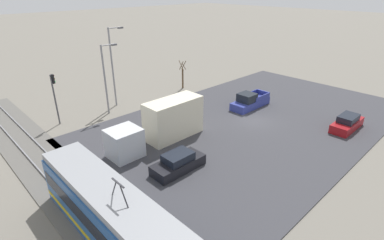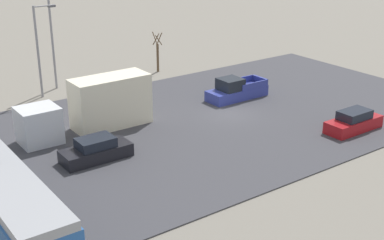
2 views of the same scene
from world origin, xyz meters
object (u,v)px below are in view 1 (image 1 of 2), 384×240
object	(u,v)px
sedan_car_1	(178,163)
street_lamp_near_crossing	(113,63)
light_rail_tram	(123,227)
street_lamp_mid_block	(106,75)
traffic_light_pole	(55,93)
box_truck	(163,124)
sedan_car_0	(347,123)
street_tree	(183,76)
pickup_truck	(250,102)

from	to	relation	value
sedan_car_1	street_lamp_near_crossing	world-z (taller)	street_lamp_near_crossing
light_rail_tram	sedan_car_1	distance (m)	8.45
light_rail_tram	street_lamp_mid_block	distance (m)	20.83
traffic_light_pole	street_lamp_mid_block	distance (m)	5.61
light_rail_tram	traffic_light_pole	xyz separation A→B (m)	(19.29, -4.14, 1.73)
box_truck	street_lamp_mid_block	xyz separation A→B (m)	(9.64, 0.07, 2.72)
sedan_car_0	street_tree	size ratio (longest dim) A/B	1.15
light_rail_tram	street_tree	bearing A→B (deg)	-48.54
light_rail_tram	traffic_light_pole	bearing A→B (deg)	-12.11
sedan_car_1	street_tree	distance (m)	20.91
sedan_car_0	street_lamp_near_crossing	distance (m)	26.34
sedan_car_0	traffic_light_pole	xyz separation A→B (m)	(21.70, 20.57, 2.79)
traffic_light_pole	street_lamp_near_crossing	world-z (taller)	street_lamp_near_crossing
street_lamp_near_crossing	street_tree	bearing A→B (deg)	-94.17
traffic_light_pole	street_tree	world-z (taller)	traffic_light_pole
street_tree	street_lamp_mid_block	bearing A→B (deg)	94.11
traffic_light_pole	street_lamp_near_crossing	distance (m)	7.59
box_truck	light_rail_tram	bearing A→B (deg)	131.90
light_rail_tram	box_truck	size ratio (longest dim) A/B	1.56
pickup_truck	sedan_car_1	world-z (taller)	pickup_truck
sedan_car_1	traffic_light_pole	world-z (taller)	traffic_light_pole
traffic_light_pole	pickup_truck	bearing A→B (deg)	-121.60
light_rail_tram	street_lamp_mid_block	xyz separation A→B (m)	(18.29, -9.57, 2.76)
pickup_truck	sedan_car_0	bearing A→B (deg)	-167.72
box_truck	street_tree	size ratio (longest dim) A/B	2.43
box_truck	pickup_truck	xyz separation A→B (m)	(-0.62, -12.79, -1.02)
box_truck	street_lamp_mid_block	distance (m)	10.02
pickup_truck	traffic_light_pole	distance (m)	21.65
sedan_car_0	street_lamp_near_crossing	xyz separation A→B (m)	(22.32, 13.21, 4.56)
pickup_truck	traffic_light_pole	world-z (taller)	traffic_light_pole
street_tree	light_rail_tram	bearing A→B (deg)	131.46
street_lamp_mid_block	sedan_car_0	bearing A→B (deg)	-143.83
light_rail_tram	street_lamp_mid_block	bearing A→B (deg)	-27.61
box_truck	street_lamp_near_crossing	distance (m)	11.92
street_tree	street_lamp_near_crossing	size ratio (longest dim) A/B	0.43
pickup_truck	street_lamp_mid_block	xyz separation A→B (m)	(10.26, 12.87, 3.74)
traffic_light_pole	street_lamp_near_crossing	size ratio (longest dim) A/B	0.58
light_rail_tram	street_lamp_near_crossing	world-z (taller)	street_lamp_near_crossing
street_tree	street_lamp_near_crossing	world-z (taller)	street_lamp_near_crossing
light_rail_tram	pickup_truck	bearing A→B (deg)	-70.30
light_rail_tram	pickup_truck	distance (m)	23.85
sedan_car_0	box_truck	bearing A→B (deg)	-126.29
sedan_car_1	street_tree	world-z (taller)	street_tree
box_truck	sedan_car_0	distance (m)	18.73
traffic_light_pole	street_lamp_near_crossing	xyz separation A→B (m)	(0.62, -7.35, 1.77)
street_tree	street_lamp_mid_block	distance (m)	12.46
traffic_light_pole	street_tree	xyz separation A→B (m)	(-0.12, -17.55, -1.68)
street_tree	pickup_truck	bearing A→B (deg)	-176.20
box_truck	sedan_car_1	distance (m)	5.32
pickup_truck	sedan_car_1	size ratio (longest dim) A/B	1.22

